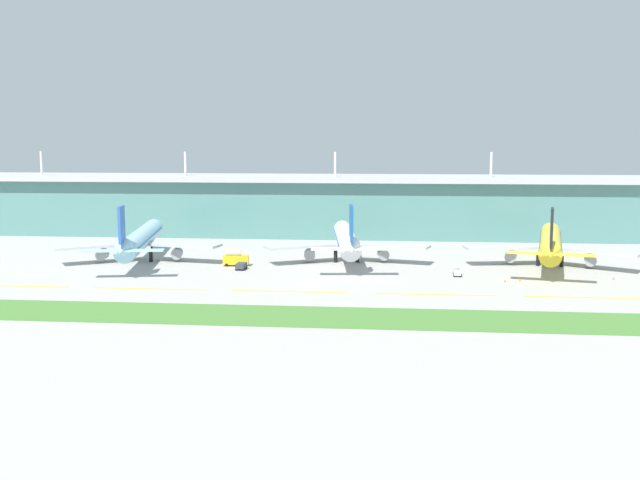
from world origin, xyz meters
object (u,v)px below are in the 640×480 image
object	(u,v)px
safety_cone_left_wingtip	(614,278)
safety_cone_nose_front	(505,281)
safety_cone_right_wingtip	(520,279)
pushback_tug	(241,266)
fuel_truck	(235,258)
airliner_middle	(346,240)
airliner_near	(140,240)
airliner_far	(550,243)
baggage_cart	(457,271)

from	to	relation	value
safety_cone_left_wingtip	safety_cone_nose_front	size ratio (longest dim) A/B	1.00
safety_cone_right_wingtip	safety_cone_left_wingtip	bearing A→B (deg)	9.57
pushback_tug	fuel_truck	bearing A→B (deg)	116.34
airliner_middle	airliner_near	bearing A→B (deg)	-175.14
safety_cone_right_wingtip	fuel_truck	bearing A→B (deg)	168.88
airliner_middle	safety_cone_left_wingtip	distance (m)	73.70
airliner_far	pushback_tug	xyz separation A→B (m)	(-86.45, -15.21, -5.35)
fuel_truck	safety_cone_right_wingtip	xyz separation A→B (m)	(77.02, -15.14, -1.91)
pushback_tug	safety_cone_nose_front	world-z (taller)	pushback_tug
safety_cone_nose_front	fuel_truck	bearing A→B (deg)	166.73
airliner_far	pushback_tug	bearing A→B (deg)	-170.02
airliner_middle	baggage_cart	size ratio (longest dim) A/B	16.06
airliner_near	airliner_middle	xyz separation A→B (m)	(60.70, 5.16, -0.01)
pushback_tug	safety_cone_right_wingtip	world-z (taller)	pushback_tug
pushback_tug	baggage_cart	bearing A→B (deg)	-4.11
airliner_middle	safety_cone_nose_front	xyz separation A→B (m)	(41.92, -27.81, -6.09)
safety_cone_left_wingtip	safety_cone_right_wingtip	world-z (taller)	same
pushback_tug	safety_cone_nose_front	distance (m)	70.92
baggage_cart	safety_cone_right_wingtip	world-z (taller)	baggage_cart
pushback_tug	airliner_far	bearing A→B (deg)	9.98
airliner_middle	pushback_tug	size ratio (longest dim) A/B	13.15
airliner_far	baggage_cart	distance (m)	34.31
airliner_middle	safety_cone_left_wingtip	xyz separation A→B (m)	(70.19, -21.65, -6.09)
fuel_truck	safety_cone_left_wingtip	size ratio (longest dim) A/B	10.59
pushback_tug	safety_cone_left_wingtip	world-z (taller)	pushback_tug
airliner_middle	safety_cone_nose_front	distance (m)	50.67
airliner_near	airliner_far	size ratio (longest dim) A/B	1.04
airliner_near	safety_cone_left_wingtip	xyz separation A→B (m)	(130.88, -16.49, -6.10)
airliner_far	safety_cone_left_wingtip	size ratio (longest dim) A/B	91.37
airliner_far	safety_cone_nose_front	world-z (taller)	airliner_far
safety_cone_nose_front	airliner_middle	bearing A→B (deg)	146.44
airliner_far	fuel_truck	bearing A→B (deg)	-174.09
baggage_cart	safety_cone_left_wingtip	world-z (taller)	baggage_cart
baggage_cart	safety_cone_left_wingtip	size ratio (longest dim) A/B	5.25
fuel_truck	airliner_middle	bearing A→B (deg)	18.84
airliner_middle	airliner_far	size ratio (longest dim) A/B	0.92
safety_cone_left_wingtip	safety_cone_right_wingtip	size ratio (longest dim) A/B	1.00
fuel_truck	pushback_tug	size ratio (longest dim) A/B	1.65
fuel_truck	safety_cone_left_wingtip	xyz separation A→B (m)	(101.24, -11.05, -1.91)
airliner_far	safety_cone_left_wingtip	world-z (taller)	airliner_far
airliner_near	airliner_far	bearing A→B (deg)	1.84
safety_cone_nose_front	airliner_far	bearing A→B (deg)	58.17
fuel_truck	safety_cone_right_wingtip	world-z (taller)	fuel_truck
airliner_far	baggage_cart	size ratio (longest dim) A/B	17.40
airliner_middle	safety_cone_left_wingtip	size ratio (longest dim) A/B	84.35
airliner_near	safety_cone_left_wingtip	bearing A→B (deg)	-7.18
airliner_near	airliner_middle	world-z (taller)	same
baggage_cart	pushback_tug	bearing A→B (deg)	175.89
pushback_tug	safety_cone_left_wingtip	bearing A→B (deg)	-2.96
safety_cone_right_wingtip	pushback_tug	bearing A→B (deg)	172.94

